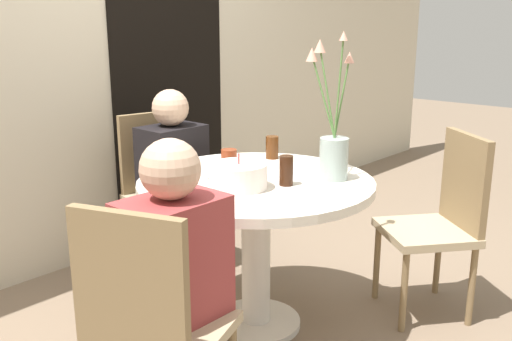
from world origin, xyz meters
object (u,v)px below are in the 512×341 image
(birthday_cake, at_px, (239,176))
(person_woman, at_px, (174,190))
(side_plate, at_px, (185,178))
(chair_right_flank, at_px, (160,182))
(drink_glass_1, at_px, (229,161))
(flower_vase, at_px, (333,142))
(person_boy, at_px, (175,301))
(drink_glass_0, at_px, (272,147))
(chair_far_back, at_px, (150,321))
(chair_left_flank, at_px, (442,215))
(drink_glass_2, at_px, (286,171))

(birthday_cake, xyz_separation_m, person_woman, (0.29, 0.79, -0.28))
(birthday_cake, height_order, side_plate, birthday_cake)
(chair_right_flank, height_order, drink_glass_1, chair_right_flank)
(birthday_cake, distance_m, person_woman, 0.88)
(flower_vase, xyz_separation_m, person_boy, (-0.95, -0.03, -0.40))
(drink_glass_0, bearing_deg, side_plate, 176.01)
(flower_vase, xyz_separation_m, drink_glass_0, (0.11, 0.44, -0.11))
(chair_far_back, xyz_separation_m, person_boy, (0.15, 0.06, -0.01))
(chair_far_back, height_order, drink_glass_0, chair_far_back)
(chair_left_flank, distance_m, drink_glass_1, 1.07)
(chair_right_flank, distance_m, drink_glass_2, 1.11)
(chair_far_back, xyz_separation_m, drink_glass_2, (0.87, 0.17, 0.29))
(chair_left_flank, xyz_separation_m, side_plate, (-0.93, 0.81, 0.23))
(side_plate, distance_m, drink_glass_2, 0.47)
(birthday_cake, relative_size, person_woman, 0.23)
(chair_left_flank, height_order, birthday_cake, chair_left_flank)
(chair_far_back, relative_size, flower_vase, 1.39)
(side_plate, relative_size, person_woman, 0.21)
(drink_glass_2, bearing_deg, person_woman, 82.63)
(flower_vase, height_order, person_boy, flower_vase)
(flower_vase, height_order, drink_glass_0, flower_vase)
(drink_glass_0, xyz_separation_m, person_boy, (-1.06, -0.47, -0.29))
(flower_vase, bearing_deg, side_plate, 133.03)
(chair_far_back, height_order, drink_glass_2, chair_far_back)
(chair_right_flank, bearing_deg, birthday_cake, -98.28)
(chair_right_flank, relative_size, flower_vase, 1.39)
(drink_glass_1, height_order, drink_glass_2, drink_glass_2)
(birthday_cake, bearing_deg, flower_vase, -27.04)
(chair_far_back, xyz_separation_m, drink_glass_1, (0.87, 0.51, 0.28))
(chair_far_back, bearing_deg, drink_glass_2, -100.10)
(flower_vase, xyz_separation_m, person_woman, (-0.11, 0.99, -0.40))
(side_plate, height_order, drink_glass_2, drink_glass_2)
(drink_glass_1, relative_size, person_boy, 0.10)
(chair_far_back, bearing_deg, side_plate, -69.50)
(chair_far_back, relative_size, drink_glass_0, 7.76)
(chair_left_flank, distance_m, side_plate, 1.25)
(birthday_cake, bearing_deg, chair_right_flank, 71.53)
(chair_far_back, relative_size, drink_glass_2, 6.92)
(flower_vase, bearing_deg, person_woman, 96.21)
(chair_far_back, xyz_separation_m, flower_vase, (1.10, 0.09, 0.39))
(chair_far_back, bearing_deg, birthday_cake, -88.74)
(chair_left_flank, bearing_deg, chair_far_back, -60.43)
(drink_glass_1, distance_m, person_woman, 0.64)
(drink_glass_0, relative_size, drink_glass_1, 1.08)
(drink_glass_0, height_order, person_woman, person_woman)
(birthday_cake, bearing_deg, person_boy, -157.53)
(drink_glass_0, xyz_separation_m, drink_glass_2, (-0.33, -0.36, 0.01))
(drink_glass_0, distance_m, drink_glass_1, 0.34)
(chair_left_flank, bearing_deg, flower_vase, -86.04)
(side_plate, bearing_deg, person_woman, 55.57)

